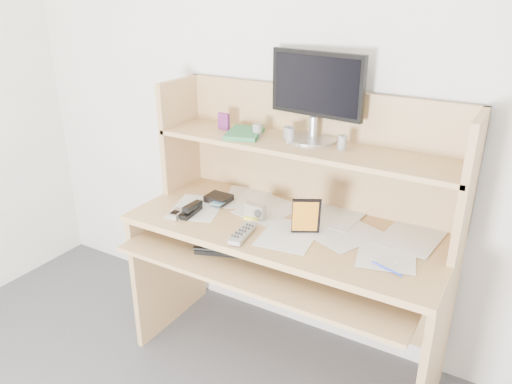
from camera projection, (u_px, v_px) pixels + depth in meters
The scene contains 19 objects.
back_wall at pixel (322, 98), 2.24m from camera, with size 3.60×0.04×2.50m, color silver.
desk at pixel (295, 229), 2.27m from camera, with size 1.40×0.70×1.30m.
paper_clutter at pixel (287, 225), 2.18m from camera, with size 1.32×0.54×0.01m, color silver.
keyboard at pixel (243, 248), 2.17m from camera, with size 0.42×0.27×0.03m.
tv_remote at pixel (243, 233), 2.08m from camera, with size 0.05×0.19×0.02m, color gray.
flip_phone at pixel (177, 213), 2.25m from camera, with size 0.05×0.09×0.02m, color #B5B5B8.
stapler at pixel (191, 209), 2.27m from camera, with size 0.04×0.14×0.04m, color black.
wallet at pixel (219, 198), 2.40m from camera, with size 0.12×0.09×0.03m, color black.
sticky_note_pad at pixel (253, 216), 2.25m from camera, with size 0.07×0.07×0.01m, color #FFF143.
digital_camera at pixel (255, 210), 2.24m from camera, with size 0.10×0.04×0.06m, color #B1B1B3.
game_case at pixel (306, 216), 2.06m from camera, with size 0.12×0.01×0.17m, color black.
blue_pen at pixel (387, 269), 1.83m from camera, with size 0.01×0.01×0.13m, color #192FC2.
card_box at pixel (224, 121), 2.37m from camera, with size 0.06×0.02×0.08m, color #A91623.
shelf_book at pixel (244, 133), 2.29m from camera, with size 0.15×0.20×0.02m, color #307842.
chip_stack_a at pixel (257, 130), 2.27m from camera, with size 0.04×0.04×0.06m, color black.
chip_stack_b at pixel (342, 143), 2.09m from camera, with size 0.04×0.04×0.06m, color silver.
chip_stack_c at pixel (288, 133), 2.23m from camera, with size 0.04×0.04×0.05m, color black.
chip_stack_d at pixel (290, 135), 2.18m from camera, with size 0.04×0.04×0.07m, color white.
monitor at pixel (316, 94), 2.15m from camera, with size 0.45×0.22×0.39m.
Camera 1 is at (0.87, -0.27, 1.74)m, focal length 35.00 mm.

